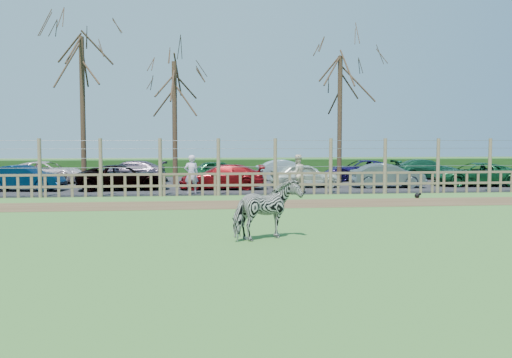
{
  "coord_description": "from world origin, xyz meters",
  "views": [
    {
      "loc": [
        -1.27,
        -16.77,
        2.46
      ],
      "look_at": [
        1.0,
        2.5,
        1.1
      ],
      "focal_mm": 40.0,
      "sensor_mm": 36.0,
      "label": 1
    }
  ],
  "objects": [
    {
      "name": "car_8",
      "position": [
        -9.1,
        15.67,
        0.64
      ],
      "size": [
        4.53,
        2.51,
        1.2
      ],
      "primitive_type": "imported",
      "rotation": [
        0.0,
        0.0,
        1.45
      ],
      "color": "silver",
      "rests_on": "asphalt"
    },
    {
      "name": "visitor_a",
      "position": [
        -1.17,
        8.53,
        0.9
      ],
      "size": [
        0.68,
        0.49,
        1.72
      ],
      "primitive_type": "imported",
      "rotation": [
        0.0,
        0.0,
        3.27
      ],
      "color": "silver",
      "rests_on": "asphalt"
    },
    {
      "name": "car_13",
      "position": [
        13.07,
        16.31,
        0.64
      ],
      "size": [
        4.2,
        1.85,
        1.2
      ],
      "primitive_type": "imported",
      "rotation": [
        0.0,
        0.0,
        1.53
      ],
      "color": "#154E31",
      "rests_on": "asphalt"
    },
    {
      "name": "car_9",
      "position": [
        -4.65,
        15.92,
        0.64
      ],
      "size": [
        4.32,
        2.2,
        1.2
      ],
      "primitive_type": "imported",
      "rotation": [
        0.0,
        0.0,
        4.58
      ],
      "color": "#635367",
      "rests_on": "asphalt"
    },
    {
      "name": "car_4",
      "position": [
        4.53,
        11.32,
        0.64
      ],
      "size": [
        3.54,
        1.47,
        1.2
      ],
      "primitive_type": "imported",
      "rotation": [
        0.0,
        0.0,
        1.59
      ],
      "color": "silver",
      "rests_on": "asphalt"
    },
    {
      "name": "tree_right",
      "position": [
        7.0,
        14.0,
        5.24
      ],
      "size": [
        4.8,
        4.8,
        7.35
      ],
      "color": "#3D2B1E",
      "rests_on": "ground"
    },
    {
      "name": "car_5",
      "position": [
        8.63,
        10.79,
        0.64
      ],
      "size": [
        3.73,
        1.55,
        1.2
      ],
      "primitive_type": "imported",
      "rotation": [
        0.0,
        0.0,
        1.49
      ],
      "color": "#526063",
      "rests_on": "asphalt"
    },
    {
      "name": "car_2",
      "position": [
        -4.44,
        10.93,
        0.64
      ],
      "size": [
        4.53,
        2.5,
        1.2
      ],
      "primitive_type": "imported",
      "rotation": [
        0.0,
        0.0,
        1.69
      ],
      "color": "black",
      "rests_on": "asphalt"
    },
    {
      "name": "car_11",
      "position": [
        4.47,
        16.32,
        0.64
      ],
      "size": [
        3.64,
        1.27,
        1.2
      ],
      "primitive_type": "imported",
      "rotation": [
        0.0,
        0.0,
        1.57
      ],
      "color": "#ACC0C9",
      "rests_on": "asphalt"
    },
    {
      "name": "car_1",
      "position": [
        -8.94,
        10.89,
        0.64
      ],
      "size": [
        3.78,
        1.74,
        1.2
      ],
      "primitive_type": "imported",
      "rotation": [
        0.0,
        0.0,
        1.44
      ],
      "color": "#051F3F",
      "rests_on": "asphalt"
    },
    {
      "name": "zebra",
      "position": [
        0.61,
        -3.09,
        0.74
      ],
      "size": [
        1.91,
        1.56,
        1.47
      ],
      "primitive_type": "imported",
      "rotation": [
        0.0,
        0.0,
        2.09
      ],
      "color": "gray",
      "rests_on": "ground"
    },
    {
      "name": "tree_left",
      "position": [
        -6.5,
        12.5,
        5.62
      ],
      "size": [
        4.8,
        4.8,
        7.88
      ],
      "color": "#3D2B1E",
      "rests_on": "ground"
    },
    {
      "name": "car_12",
      "position": [
        8.73,
        15.63,
        0.64
      ],
      "size": [
        4.44,
        2.28,
        1.2
      ],
      "primitive_type": "imported",
      "rotation": [
        0.0,
        0.0,
        4.65
      ],
      "color": "#1B1253",
      "rests_on": "asphalt"
    },
    {
      "name": "hedge",
      "position": [
        0.0,
        21.5,
        0.55
      ],
      "size": [
        46.0,
        2.0,
        1.1
      ],
      "primitive_type": "cube",
      "color": "#1E4716",
      "rests_on": "ground"
    },
    {
      "name": "car_3",
      "position": [
        0.31,
        10.69,
        0.64
      ],
      "size": [
        4.27,
        2.04,
        1.2
      ],
      "primitive_type": "imported",
      "rotation": [
        0.0,
        0.0,
        4.62
      ],
      "color": "maroon",
      "rests_on": "asphalt"
    },
    {
      "name": "crow",
      "position": [
        8.19,
        5.92,
        0.11
      ],
      "size": [
        0.28,
        0.21,
        0.23
      ],
      "color": "black",
      "rests_on": "ground"
    },
    {
      "name": "ground",
      "position": [
        0.0,
        0.0,
        0.0
      ],
      "size": [
        120.0,
        120.0,
        0.0
      ],
      "primitive_type": "plane",
      "color": "#5FA242",
      "rests_on": "ground"
    },
    {
      "name": "asphalt",
      "position": [
        0.0,
        14.5,
        0.02
      ],
      "size": [
        44.0,
        13.0,
        0.04
      ],
      "primitive_type": "cube",
      "color": "#232326",
      "rests_on": "ground"
    },
    {
      "name": "car_6",
      "position": [
        13.44,
        11.19,
        0.64
      ],
      "size": [
        4.47,
        2.35,
        1.2
      ],
      "primitive_type": "imported",
      "rotation": [
        0.0,
        0.0,
        4.63
      ],
      "color": "#13532A",
      "rests_on": "asphalt"
    },
    {
      "name": "dirt_strip",
      "position": [
        0.0,
        4.5,
        0.01
      ],
      "size": [
        34.0,
        2.8,
        0.01
      ],
      "primitive_type": "cube",
      "color": "brown",
      "rests_on": "ground"
    },
    {
      "name": "visitor_b",
      "position": [
        3.58,
        8.48,
        0.9
      ],
      "size": [
        1.0,
        0.88,
        1.72
      ],
      "primitive_type": "imported",
      "rotation": [
        0.0,
        0.0,
        3.46
      ],
      "color": "beige",
      "rests_on": "asphalt"
    },
    {
      "name": "fence",
      "position": [
        0.0,
        8.0,
        0.8
      ],
      "size": [
        30.16,
        0.16,
        2.5
      ],
      "color": "brown",
      "rests_on": "ground"
    },
    {
      "name": "car_10",
      "position": [
        0.49,
        15.85,
        0.64
      ],
      "size": [
        3.67,
        1.83,
        1.2
      ],
      "primitive_type": "imported",
      "rotation": [
        0.0,
        0.0,
        1.69
      ],
      "color": "#124E25",
      "rests_on": "asphalt"
    },
    {
      "name": "tree_mid",
      "position": [
        -2.0,
        13.5,
        4.87
      ],
      "size": [
        4.8,
        4.8,
        6.83
      ],
      "color": "#3D2B1E",
      "rests_on": "ground"
    }
  ]
}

